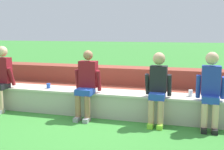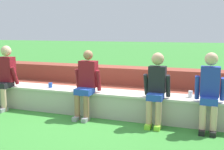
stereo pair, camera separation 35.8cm
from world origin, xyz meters
name	(u,v)px [view 1 (the left image)]	position (x,y,z in m)	size (l,w,h in m)	color
ground_plane	(93,118)	(0.00, 0.00, 0.00)	(80.00, 80.00, 0.00)	#388433
stone_seating_wall	(97,102)	(0.00, 0.28, 0.27)	(7.65, 0.59, 0.51)	#B7AF9E
brick_bleachers	(113,87)	(0.00, 1.48, 0.35)	(10.42, 1.21, 0.84)	brown
person_far_left	(1,76)	(-2.08, -0.03, 0.76)	(0.51, 0.53, 1.41)	#DBAD89
person_left_of_center	(87,83)	(-0.12, 0.00, 0.72)	(0.54, 0.58, 1.35)	#996B4C
person_center	(158,86)	(1.29, -0.01, 0.73)	(0.49, 0.53, 1.35)	tan
person_right_of_center	(211,88)	(2.21, -0.02, 0.74)	(0.50, 0.49, 1.37)	#DBAD89
plastic_cup_left_end	(191,93)	(1.87, 0.30, 0.57)	(0.08, 0.08, 0.12)	white
plastic_cup_middle	(48,86)	(-1.10, 0.22, 0.56)	(0.08, 0.08, 0.11)	blue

